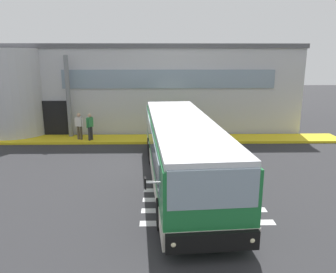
% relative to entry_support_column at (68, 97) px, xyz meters
% --- Properties ---
extents(ground_plane, '(80.00, 90.00, 0.02)m').
position_rel_entry_support_column_xyz_m(ground_plane, '(5.42, -5.40, -2.75)').
color(ground_plane, '#2B2B2D').
rests_on(ground_plane, ground).
extents(bay_paint_stripes, '(4.40, 3.96, 0.01)m').
position_rel_entry_support_column_xyz_m(bay_paint_stripes, '(7.42, -9.60, -2.73)').
color(bay_paint_stripes, silver).
rests_on(bay_paint_stripes, ground).
extents(terminal_building, '(21.64, 13.80, 6.04)m').
position_rel_entry_support_column_xyz_m(terminal_building, '(4.75, 6.20, 0.28)').
color(terminal_building, '#B7B7BC').
rests_on(terminal_building, ground).
extents(boarding_curb, '(23.84, 2.00, 0.15)m').
position_rel_entry_support_column_xyz_m(boarding_curb, '(5.42, -0.60, -2.66)').
color(boarding_curb, yellow).
rests_on(boarding_curb, ground).
extents(entry_support_column, '(0.28, 0.28, 5.17)m').
position_rel_entry_support_column_xyz_m(entry_support_column, '(0.00, 0.00, 0.00)').
color(entry_support_column, slate).
rests_on(entry_support_column, boarding_curb).
extents(bus_main_foreground, '(3.46, 11.83, 2.70)m').
position_rel_entry_support_column_xyz_m(bus_main_foreground, '(6.81, -7.74, -1.40)').
color(bus_main_foreground, '#1E7238').
rests_on(bus_main_foreground, ground).
extents(passenger_near_column, '(0.57, 0.32, 1.68)m').
position_rel_entry_support_column_xyz_m(passenger_near_column, '(0.80, -0.89, -1.66)').
color(passenger_near_column, '#4C4233').
rests_on(passenger_near_column, boarding_curb).
extents(passenger_by_doorway, '(0.38, 0.52, 1.68)m').
position_rel_entry_support_column_xyz_m(passenger_by_doorway, '(1.50, -1.06, -1.66)').
color(passenger_by_doorway, '#2D2D33').
rests_on(passenger_by_doorway, boarding_curb).
extents(safety_bollard_yellow, '(0.18, 0.18, 0.90)m').
position_rel_entry_support_column_xyz_m(safety_bollard_yellow, '(7.71, -1.80, -2.29)').
color(safety_bollard_yellow, yellow).
rests_on(safety_bollard_yellow, ground).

